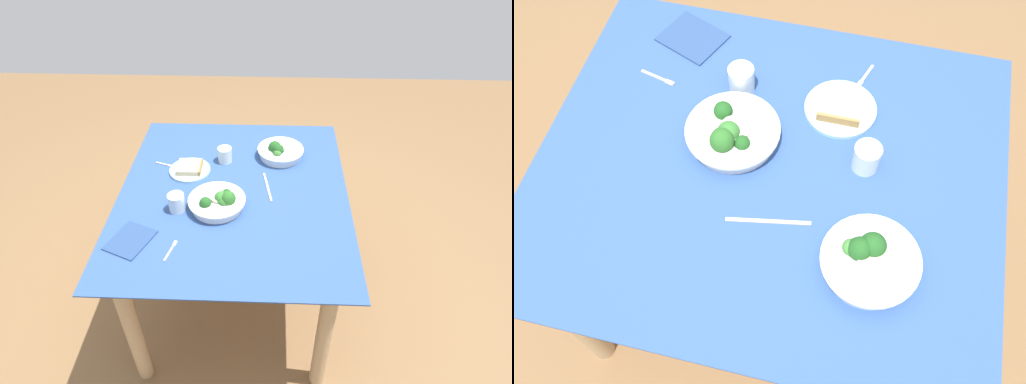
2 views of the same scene
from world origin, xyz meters
TOP-DOWN VIEW (x-y plane):
  - ground_plane at (0.00, 0.00)m, footprint 6.00×6.00m
  - dining_table at (0.00, 0.00)m, footprint 1.23×1.06m
  - broccoli_bowl_far at (-0.12, 0.06)m, footprint 0.25×0.25m
  - broccoli_bowl_near at (0.29, -0.22)m, footprint 0.24×0.24m
  - bread_side_plate at (0.15, 0.23)m, footprint 0.20×0.20m
  - water_glass_center at (-0.14, 0.24)m, footprint 0.07×0.07m
  - water_glass_side at (0.24, 0.06)m, footprint 0.07×0.07m
  - fork_by_far_bowl at (0.20, 0.36)m, footprint 0.04×0.10m
  - fork_by_near_bowl at (-0.38, 0.22)m, footprint 0.11×0.04m
  - table_knife_left at (0.04, -0.16)m, footprint 0.21×0.05m
  - napkin_folded_upper at (-0.33, 0.40)m, footprint 0.22×0.21m

SIDE VIEW (x-z plane):
  - ground_plane at x=0.00m, z-range 0.00..0.00m
  - dining_table at x=0.00m, z-range 0.26..1.02m
  - table_knife_left at x=0.04m, z-range 0.76..0.76m
  - fork_by_far_bowl at x=0.20m, z-range 0.76..0.76m
  - fork_by_near_bowl at x=-0.38m, z-range 0.76..0.76m
  - napkin_folded_upper at x=-0.33m, z-range 0.76..0.76m
  - bread_side_plate at x=0.15m, z-range 0.75..0.79m
  - broccoli_bowl_near at x=0.29m, z-range 0.75..0.84m
  - broccoli_bowl_far at x=-0.12m, z-range 0.74..0.84m
  - water_glass_side at x=0.24m, z-range 0.76..0.84m
  - water_glass_center at x=-0.14m, z-range 0.76..0.84m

